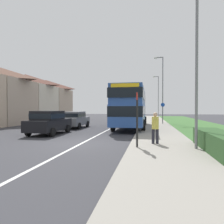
{
  "coord_description": "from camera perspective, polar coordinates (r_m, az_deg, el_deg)",
  "views": [
    {
      "loc": [
        3.52,
        -10.22,
        1.85
      ],
      "look_at": [
        0.74,
        4.93,
        1.6
      ],
      "focal_mm": 32.34,
      "sensor_mm": 36.0,
      "label": 1
    }
  ],
  "objects": [
    {
      "name": "cycle_route_sign",
      "position": [
        23.59,
        14.16,
        -0.13
      ],
      "size": [
        0.44,
        0.08,
        2.52
      ],
      "color": "slate",
      "rests_on": "ground_plane"
    },
    {
      "name": "street_lamp_far",
      "position": [
        41.86,
        12.84,
        4.89
      ],
      "size": [
        1.14,
        0.2,
        8.41
      ],
      "color": "slate",
      "rests_on": "ground_plane"
    },
    {
      "name": "house_terrace_far_side",
      "position": [
        29.94,
        -26.43,
        3.92
      ],
      "size": [
        7.78,
        23.59,
        6.93
      ],
      "color": "#C1A88E",
      "rests_on": "ground_plane"
    },
    {
      "name": "double_decker_bus",
      "position": [
        19.26,
        5.42,
        1.79
      ],
      "size": [
        2.8,
        10.3,
        3.7
      ],
      "color": "#284C93",
      "rests_on": "ground_plane"
    },
    {
      "name": "parked_car_black",
      "position": [
        15.28,
        -17.42,
        -2.58
      ],
      "size": [
        1.96,
        4.05,
        1.69
      ],
      "color": "black",
      "rests_on": "ground_plane"
    },
    {
      "name": "roadside_hedge",
      "position": [
        9.26,
        28.02,
        -7.87
      ],
      "size": [
        1.1,
        4.31,
        0.9
      ],
      "primitive_type": "cube",
      "color": "#2D5128",
      "rests_on": "ground_plane"
    },
    {
      "name": "grass_verge_seaward",
      "position": [
        17.07,
        27.43,
        -5.26
      ],
      "size": [
        6.0,
        68.0,
        0.08
      ],
      "primitive_type": "cube",
      "color": "#3D6B33",
      "rests_on": "ground_plane"
    },
    {
      "name": "bus_stop_sign",
      "position": [
        9.13,
        7.12,
        -1.02
      ],
      "size": [
        0.09,
        0.52,
        2.6
      ],
      "color": "black",
      "rests_on": "ground_plane"
    },
    {
      "name": "ground_plane",
      "position": [
        10.97,
        -8.58,
        -8.78
      ],
      "size": [
        120.0,
        120.0,
        0.0
      ],
      "primitive_type": "plane",
      "color": "#38383D"
    },
    {
      "name": "pavement_near_side",
      "position": [
        16.34,
        12.78,
        -5.38
      ],
      "size": [
        3.2,
        68.0,
        0.12
      ],
      "primitive_type": "cube",
      "color": "gray",
      "rests_on": "ground_plane"
    },
    {
      "name": "lane_marking_centre",
      "position": [
        18.65,
        -0.53,
        -4.75
      ],
      "size": [
        0.14,
        60.0,
        0.01
      ],
      "primitive_type": "cube",
      "color": "silver",
      "rests_on": "ground_plane"
    },
    {
      "name": "parked_car_grey",
      "position": [
        19.74,
        -10.5,
        -1.92
      ],
      "size": [
        1.92,
        4.03,
        1.58
      ],
      "color": "slate",
      "rests_on": "ground_plane"
    },
    {
      "name": "street_lamp_mid",
      "position": [
        26.22,
        13.94,
        7.2
      ],
      "size": [
        1.14,
        0.2,
        8.34
      ],
      "color": "slate",
      "rests_on": "ground_plane"
    },
    {
      "name": "street_lamp_near",
      "position": [
        9.72,
        22.21,
        15.19
      ],
      "size": [
        1.14,
        0.2,
        7.41
      ],
      "color": "slate",
      "rests_on": "ground_plane"
    },
    {
      "name": "pedestrian_at_stop",
      "position": [
        10.21,
        12.13,
        -4.0
      ],
      "size": [
        0.34,
        0.34,
        1.67
      ],
      "color": "#23232D",
      "rests_on": "ground_plane"
    }
  ]
}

